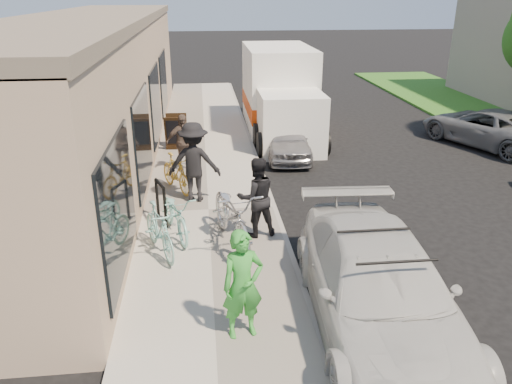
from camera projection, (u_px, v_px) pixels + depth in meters
name	position (u px, v px, depth m)	size (l,w,h in m)	color
ground	(322.00, 279.00, 9.09)	(120.00, 120.00, 0.00)	black
sidewalk	(209.00, 212.00, 11.62)	(3.00, 34.00, 0.15)	#AFA99D
curb	(274.00, 210.00, 11.78)	(0.12, 34.00, 0.13)	gray
storefront	(95.00, 88.00, 15.11)	(3.60, 20.00, 4.22)	tan
bike_rack	(161.00, 198.00, 10.75)	(0.27, 0.63, 0.94)	black
sandwich_board	(176.00, 132.00, 15.80)	(0.70, 0.70, 1.09)	black
sedan_white	(379.00, 287.00, 7.51)	(2.32, 5.10, 1.49)	silver
sedan_silver	(287.00, 139.00, 15.56)	(1.32, 3.27, 1.11)	gray
moving_truck	(280.00, 96.00, 17.99)	(2.37, 6.15, 3.01)	white
far_car_gray	(487.00, 127.00, 16.71)	(2.06, 4.47, 1.24)	slate
tandem_bike	(232.00, 216.00, 9.75)	(0.84, 2.41, 1.27)	silver
woman_rider	(243.00, 285.00, 7.10)	(0.61, 0.40, 1.68)	green
man_standing	(256.00, 197.00, 10.10)	(0.82, 0.64, 1.68)	black
cruiser_bike_a	(159.00, 230.00, 9.49)	(0.46, 1.63, 0.98)	#8BCFC4
cruiser_bike_b	(176.00, 214.00, 10.23)	(0.62, 1.77, 0.93)	#8BCFC4
cruiser_bike_c	(176.00, 173.00, 12.53)	(0.44, 1.55, 0.93)	gold
bystander_a	(194.00, 162.00, 11.77)	(1.24, 0.71, 1.92)	black
bystander_b	(183.00, 142.00, 13.87)	(0.94, 0.39, 1.60)	brown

